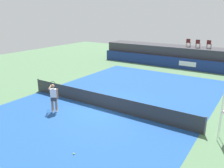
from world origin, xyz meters
name	(u,v)px	position (x,y,z in m)	size (l,w,h in m)	color
ground_plane	(127,95)	(0.00, 3.00, 0.00)	(48.00, 48.00, 0.00)	#4C704C
court_inner	(104,108)	(0.00, 0.00, 0.00)	(12.00, 22.00, 0.00)	#1C478C
sponsor_wall	(175,63)	(0.01, 13.50, 0.60)	(18.00, 0.22, 1.20)	navy
spectator_platform	(180,56)	(0.00, 15.30, 1.10)	(18.00, 2.80, 2.20)	#38383D
spectator_chair_far_left	(188,42)	(0.79, 15.34, 2.69)	(0.46, 0.46, 0.89)	#561919
spectator_chair_left	(198,43)	(1.89, 15.09, 2.69)	(0.46, 0.46, 0.89)	#561919
spectator_chair_center	(209,44)	(3.00, 15.24, 2.69)	(0.45, 0.45, 0.89)	#561919
umpire_chair	(224,109)	(6.93, 0.00, 1.59)	(0.45, 0.45, 2.76)	white
tennis_net	(104,101)	(0.00, 0.00, 0.47)	(12.40, 0.02, 0.95)	#2D2D2D
net_post_near	(38,85)	(-6.20, 0.00, 0.50)	(0.10, 0.10, 1.00)	#4C4C51
net_post_far	(205,126)	(6.20, 0.00, 0.50)	(0.10, 0.10, 1.00)	#4C4C51
tennis_player	(54,97)	(-2.25, -2.08, 0.96)	(1.12, 0.98, 1.77)	white
tennis_ball	(74,154)	(1.87, -4.86, 0.04)	(0.07, 0.07, 0.07)	#D8EA33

